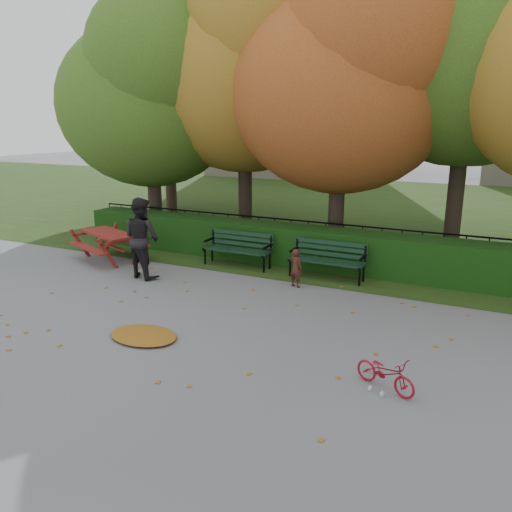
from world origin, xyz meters
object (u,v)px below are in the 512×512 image
at_px(tree_a, 153,91).
at_px(child, 296,268).
at_px(tree_f, 169,65).
at_px(bench_right, 328,257).
at_px(tree_d, 489,23).
at_px(picnic_table, 109,238).
at_px(bicycle, 385,373).
at_px(bench_left, 239,246).
at_px(adult, 142,238).
at_px(tree_b, 251,59).
at_px(tree_c, 352,73).

xyz_separation_m(tree_a, child, (5.85, -2.83, -4.08)).
height_order(tree_f, bench_right, tree_f).
height_order(tree_d, bench_right, tree_d).
height_order(picnic_table, bicycle, picnic_table).
relative_size(picnic_table, bicycle, 2.32).
distance_m(tree_f, picnic_table, 8.68).
xyz_separation_m(tree_f, bench_left, (5.83, -5.54, -5.17)).
bearing_deg(bench_left, adult, -131.11).
distance_m(bench_right, child, 1.05).
bearing_deg(tree_a, bicycle, -36.86).
distance_m(tree_a, picnic_table, 4.92).
distance_m(child, bicycle, 4.59).
bearing_deg(tree_d, bench_right, -128.23).
bearing_deg(bench_right, child, -114.96).
relative_size(tree_b, tree_c, 1.10).
bearing_deg(adult, bench_right, -143.39).
bearing_deg(tree_f, bicycle, -43.77).
xyz_separation_m(tree_b, tree_c, (3.28, -0.78, -0.58)).
bearing_deg(bicycle, child, 60.80).
xyz_separation_m(bench_left, picnic_table, (-3.37, -1.05, 0.08)).
distance_m(tree_d, tree_f, 11.20).
height_order(tree_b, bench_right, tree_b).
bearing_deg(tree_c, picnic_table, -148.98).
bearing_deg(bench_right, bench_left, 180.00).
height_order(tree_c, bench_left, tree_c).
height_order(tree_a, bicycle, tree_a).
bearing_deg(tree_d, tree_c, -157.39).
height_order(tree_b, picnic_table, tree_b).
relative_size(tree_c, tree_d, 0.84).
bearing_deg(picnic_table, tree_f, 131.02).
xyz_separation_m(adult, bicycle, (6.35, -2.74, -0.71)).
xyz_separation_m(child, bicycle, (2.78, -3.64, -0.19)).
distance_m(tree_c, adult, 6.77).
distance_m(bench_left, child, 2.18).
xyz_separation_m(tree_c, bench_right, (0.27, -2.26, -4.30)).
bearing_deg(child, bench_right, -97.34).
distance_m(tree_a, tree_c, 6.04).
distance_m(tree_f, adult, 9.73).
bearing_deg(tree_f, tree_a, -62.02).
relative_size(tree_d, bench_right, 5.32).
height_order(tree_b, adult, tree_b).
height_order(child, bicycle, child).
height_order(tree_a, adult, tree_a).
bearing_deg(tree_d, bench_left, -145.74).
bearing_deg(picnic_table, tree_d, 48.74).
height_order(tree_c, child, tree_c).
relative_size(bench_right, child, 2.03).
distance_m(tree_d, child, 7.82).
height_order(tree_d, adult, tree_d).
distance_m(picnic_table, child, 5.34).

